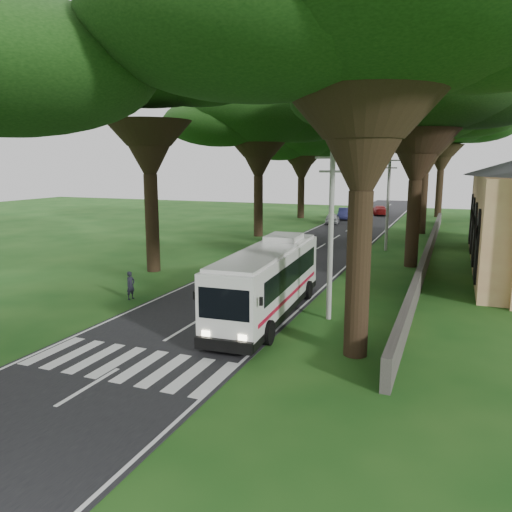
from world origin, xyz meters
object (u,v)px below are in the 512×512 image
pole_mid (388,200)px  distant_car_b (345,214)px  pole_near (331,230)px  pedestrian (131,285)px  coach_bus (268,280)px  distant_car_a (332,218)px  distant_car_c (379,210)px  pole_far (410,189)px

pole_mid → distant_car_b: size_ratio=1.81×
pole_near → pedestrian: 11.18m
pole_near → distant_car_b: pole_near is taller
coach_bus → distant_car_b: 43.05m
distant_car_a → distant_car_b: 5.27m
distant_car_c → pedestrian: size_ratio=3.03×
coach_bus → distant_car_c: size_ratio=2.43×
coach_bus → pedestrian: (-7.82, -0.00, -0.99)m
distant_car_a → distant_car_b: bearing=-102.6°
pole_mid → distant_car_a: bearing=116.7°
pole_mid → distant_car_c: pole_mid is taller
pole_mid → coach_bus: bearing=-97.8°
pole_mid → coach_bus: pole_mid is taller
pole_near → distant_car_a: bearing=103.0°
distant_car_c → pedestrian: pedestrian is taller
distant_car_a → distant_car_c: distant_car_c is taller
pedestrian → distant_car_c: bearing=2.2°
distant_car_a → distant_car_c: 12.99m
pole_far → distant_car_a: pole_far is taller
distant_car_b → pole_mid: bearing=-77.7°
distant_car_a → pedestrian: (-2.13, -37.46, 0.09)m
pole_near → pedestrian: pole_near is taller
pole_mid → distant_car_a: 19.24m
pole_mid → pole_far: size_ratio=1.00×
pole_mid → pole_far: 20.00m
distant_car_b → coach_bus: bearing=-90.7°
pole_near → pole_far: 40.00m
pole_mid → distant_car_b: 23.84m
coach_bus → distant_car_a: (-5.70, 37.46, -1.08)m
distant_car_c → pedestrian: (-5.93, -49.88, 0.06)m
distant_car_b → pedestrian: (-2.51, -42.71, 0.00)m
distant_car_b → distant_car_c: 7.94m
coach_bus → pedestrian: coach_bus is taller
distant_car_b → pedestrian: pedestrian is taller
pole_near → distant_car_b: (-8.11, 42.15, -3.42)m
pole_mid → distant_car_c: 29.90m
pole_far → pole_near: bearing=-90.0°
pole_far → pole_mid: bearing=-90.0°
pole_mid → distant_car_c: bearing=99.1°
pole_near → pole_mid: size_ratio=1.00×
pole_mid → pedestrian: 23.40m
pole_mid → pole_far: bearing=90.0°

